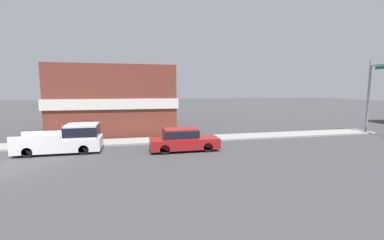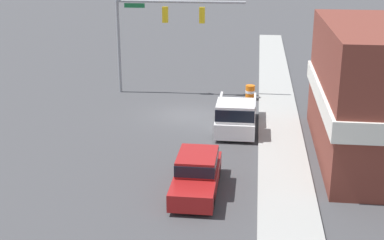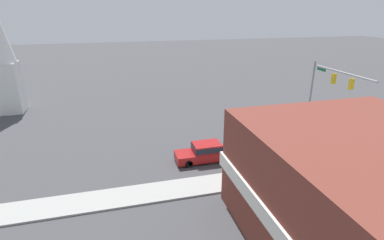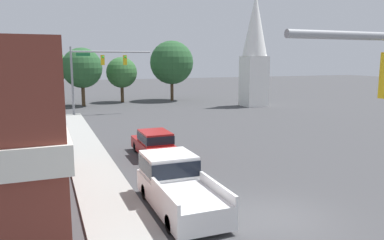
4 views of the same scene
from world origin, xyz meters
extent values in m
plane|color=#424244|center=(0.00, 0.00, 0.00)|extent=(200.00, 200.00, 0.00)
cube|color=#9E9E99|center=(-5.70, 0.00, 0.07)|extent=(2.40, 60.00, 0.14)
cylinder|color=gray|center=(5.25, -4.77, 3.42)|extent=(0.22, 0.22, 6.85)
cylinder|color=gray|center=(0.92, -4.77, 6.35)|extent=(8.67, 0.18, 0.18)
cube|color=gold|center=(1.96, -4.77, 5.48)|extent=(0.36, 0.36, 1.05)
sphere|color=green|center=(1.96, -4.97, 5.80)|extent=(0.22, 0.22, 0.22)
cube|color=gold|center=(-0.53, -4.77, 5.48)|extent=(0.36, 0.36, 1.05)
sphere|color=green|center=(-0.53, -4.97, 5.80)|extent=(0.22, 0.22, 0.22)
cube|color=#196B38|center=(4.05, -4.77, 6.06)|extent=(1.40, 0.04, 0.30)
cylinder|color=black|center=(-2.69, 11.92, 0.33)|extent=(0.22, 0.66, 0.66)
cylinder|color=black|center=(-1.13, 11.92, 0.33)|extent=(0.22, 0.66, 0.66)
cylinder|color=black|center=(-2.69, 8.94, 0.33)|extent=(0.22, 0.66, 0.66)
cylinder|color=black|center=(-1.13, 8.94, 0.33)|extent=(0.22, 0.66, 0.66)
cube|color=maroon|center=(-1.91, 10.43, 0.54)|extent=(1.78, 4.82, 0.72)
cube|color=maroon|center=(-1.91, 10.14, 1.25)|extent=(1.64, 2.31, 0.69)
cube|color=black|center=(-1.91, 10.14, 1.25)|extent=(1.65, 2.41, 0.48)
cylinder|color=black|center=(-4.19, 3.68, 0.33)|extent=(0.22, 0.66, 0.66)
cylinder|color=black|center=(-2.26, 3.68, 0.33)|extent=(0.22, 0.66, 0.66)
cylinder|color=black|center=(-4.19, 0.33, 0.33)|extent=(0.22, 0.66, 0.66)
cylinder|color=black|center=(-2.26, 0.33, 0.33)|extent=(0.22, 0.66, 0.66)
cube|color=white|center=(-3.23, 2.00, 0.61)|extent=(2.15, 5.41, 0.85)
cube|color=white|center=(-3.23, 3.48, 1.49)|extent=(2.04, 2.05, 0.91)
cube|color=black|center=(-3.23, 3.48, 1.49)|extent=(2.06, 2.14, 0.64)
cube|color=white|center=(-4.24, 0.83, 1.21)|extent=(0.12, 3.05, 0.35)
cube|color=white|center=(-2.21, 0.83, 1.21)|extent=(0.12, 3.05, 0.35)
cylinder|color=orange|center=(-3.90, -3.97, 0.49)|extent=(0.62, 0.62, 0.97)
cylinder|color=white|center=(-3.90, -3.97, 0.53)|extent=(0.64, 0.64, 0.17)
camera|label=1|loc=(15.57, 6.97, 4.32)|focal=24.00mm
camera|label=2|loc=(-4.23, 30.97, 10.08)|focal=50.00mm
camera|label=3|loc=(-23.85, 17.20, 12.29)|focal=28.00mm
camera|label=4|loc=(-7.90, -11.06, 5.85)|focal=35.00mm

